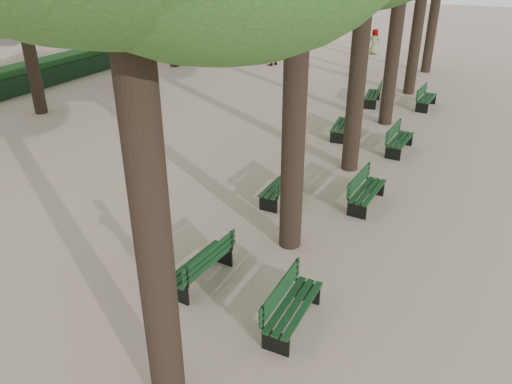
% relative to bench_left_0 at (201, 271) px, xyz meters
% --- Properties ---
extents(ground, '(120.00, 120.00, 0.00)m').
position_rel_bench_left_0_xyz_m(ground, '(-0.37, -0.82, -0.27)').
color(ground, tan).
rests_on(ground, ground).
extents(bench_left_0, '(0.73, 1.84, 0.92)m').
position_rel_bench_left_0_xyz_m(bench_left_0, '(0.00, 0.00, 0.00)').
color(bench_left_0, black).
rests_on(bench_left_0, ground).
extents(bench_left_1, '(0.60, 1.81, 0.92)m').
position_rel_bench_left_0_xyz_m(bench_left_1, '(0.00, 4.23, 0.00)').
color(bench_left_1, black).
rests_on(bench_left_1, ground).
extents(bench_left_2, '(0.76, 1.85, 0.92)m').
position_rel_bench_left_0_xyz_m(bench_left_2, '(-0.00, 9.95, 0.00)').
color(bench_left_2, black).
rests_on(bench_left_2, ground).
extents(bench_left_3, '(0.79, 1.86, 0.92)m').
position_rel_bench_left_0_xyz_m(bench_left_3, '(-0.00, 14.57, 0.00)').
color(bench_left_3, black).
rests_on(bench_left_3, ground).
extents(bench_right_0, '(0.58, 1.80, 0.92)m').
position_rel_bench_left_0_xyz_m(bench_right_0, '(2.27, -0.43, 0.00)').
color(bench_right_0, black).
rests_on(bench_right_0, ground).
extents(bench_right_1, '(0.68, 1.83, 0.92)m').
position_rel_bench_left_0_xyz_m(bench_right_1, '(2.27, 4.93, 0.00)').
color(bench_right_1, black).
rests_on(bench_right_1, ground).
extents(bench_right_2, '(0.68, 1.83, 0.92)m').
position_rel_bench_left_0_xyz_m(bench_right_2, '(2.27, 9.32, 0.00)').
color(bench_right_2, black).
rests_on(bench_right_2, ground).
extents(bench_right_3, '(0.69, 1.83, 0.92)m').
position_rel_bench_left_0_xyz_m(bench_right_3, '(2.27, 15.03, 0.00)').
color(bench_right_3, black).
rests_on(bench_right_3, ground).
extents(man_with_map, '(0.70, 0.72, 1.61)m').
position_rel_bench_left_0_xyz_m(man_with_map, '(-0.86, -0.41, 0.53)').
color(man_with_map, black).
rests_on(man_with_map, ground).
extents(pedestrian_e, '(0.93, 1.56, 1.68)m').
position_rel_bench_left_0_xyz_m(pedestrian_e, '(-7.31, 20.03, 0.57)').
color(pedestrian_e, '#262628').
rests_on(pedestrian_e, ground).
extents(pedestrian_d, '(0.82, 0.47, 1.58)m').
position_rel_bench_left_0_xyz_m(pedestrian_d, '(-2.75, 25.85, 0.52)').
color(pedestrian_d, '#262628').
rests_on(pedestrian_d, ground).
extents(pedestrian_a, '(0.52, 0.90, 1.74)m').
position_rel_bench_left_0_xyz_m(pedestrian_a, '(-2.03, 20.85, 0.60)').
color(pedestrian_a, '#262628').
rests_on(pedestrian_a, ground).
extents(fence, '(0.08, 42.00, 0.90)m').
position_rel_bench_left_0_xyz_m(fence, '(-15.37, 10.18, 0.18)').
color(fence, black).
rests_on(fence, ground).
extents(hedge, '(1.20, 42.00, 1.20)m').
position_rel_bench_left_0_xyz_m(hedge, '(-16.07, 10.18, 0.33)').
color(hedge, '#16421A').
rests_on(hedge, ground).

